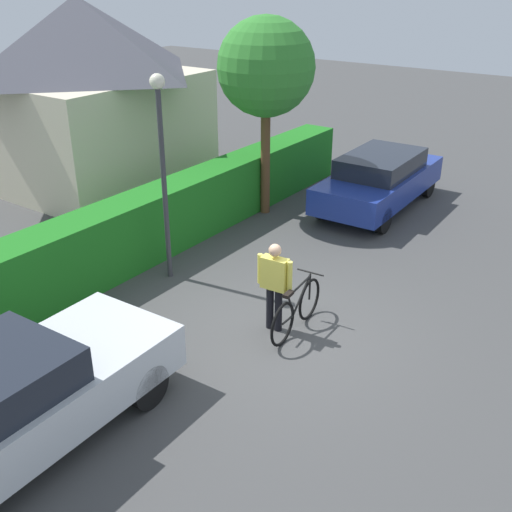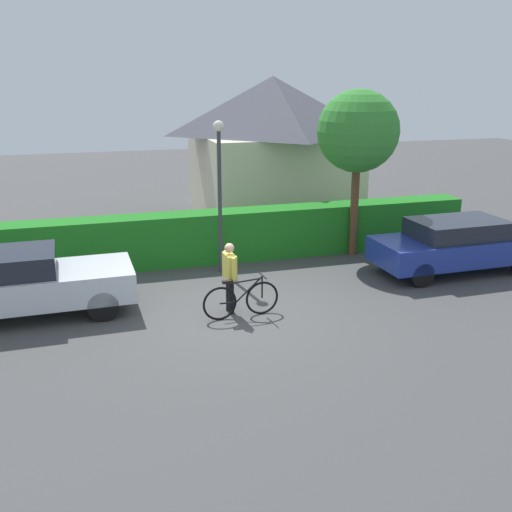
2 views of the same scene
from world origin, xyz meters
name	(u,v)px [view 1 (image 1 of 2)]	position (x,y,z in m)	size (l,w,h in m)	color
ground_plane	(285,331)	(0.00, 0.00, 0.00)	(60.00, 60.00, 0.00)	#424242
hedge_row	(117,239)	(0.00, 4.04, 0.71)	(16.26, 0.90, 1.42)	#1D721D
house_distant	(85,90)	(3.79, 9.08, 2.57)	(5.59, 5.32, 5.02)	beige
parked_car_near	(6,403)	(-4.45, 1.29, 0.78)	(4.62, 1.90, 1.48)	silver
parked_car_far	(380,179)	(6.44, 1.29, 0.76)	(4.50, 1.87, 1.43)	navy
bicycle	(296,310)	(0.12, -0.14, 0.41)	(1.73, 0.50, 0.93)	black
person_rider	(275,281)	(-0.05, 0.21, 0.93)	(0.23, 0.65, 1.60)	black
street_lamp	(162,151)	(0.41, 3.04, 2.60)	(0.28, 0.28, 3.99)	#38383D
tree_kerbside	(266,68)	(4.47, 3.49, 3.55)	(2.29, 2.29, 4.73)	brown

